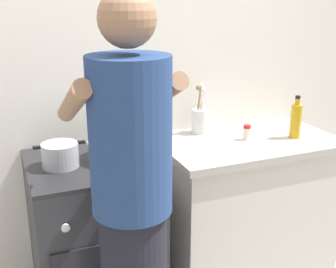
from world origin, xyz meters
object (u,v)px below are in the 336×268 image
object	(u,v)px
pot	(60,155)
oil_bottle	(296,120)
mixing_bowl	(118,148)
utensil_crock	(200,118)
stove_range	(95,242)
spice_bottle	(247,133)
person	(132,218)

from	to	relation	value
pot	oil_bottle	size ratio (longest dim) A/B	0.98
mixing_bowl	utensil_crock	xyz separation A→B (m)	(0.56, 0.22, 0.03)
stove_range	oil_bottle	bearing A→B (deg)	-3.56
mixing_bowl	oil_bottle	distance (m)	1.02
spice_bottle	person	size ratio (longest dim) A/B	0.05
stove_range	mixing_bowl	bearing A→B (deg)	-3.90
oil_bottle	stove_range	bearing A→B (deg)	176.44
spice_bottle	person	distance (m)	1.01
pot	person	distance (m)	0.57
pot	spice_bottle	xyz separation A→B (m)	(1.02, 0.01, -0.02)
pot	spice_bottle	bearing A→B (deg)	0.51
pot	utensil_crock	size ratio (longest dim) A/B	0.81
mixing_bowl	oil_bottle	xyz separation A→B (m)	(1.02, -0.06, 0.05)
stove_range	spice_bottle	distance (m)	1.01
utensil_crock	spice_bottle	bearing A→B (deg)	-49.46
pot	oil_bottle	xyz separation A→B (m)	(1.30, -0.06, 0.04)
mixing_bowl	spice_bottle	bearing A→B (deg)	0.51
stove_range	person	size ratio (longest dim) A/B	0.53
stove_range	utensil_crock	xyz separation A→B (m)	(0.70, 0.21, 0.54)
utensil_crock	person	bearing A→B (deg)	-130.92
mixing_bowl	person	size ratio (longest dim) A/B	0.18
utensil_crock	pot	bearing A→B (deg)	-165.03
pot	person	size ratio (longest dim) A/B	0.14
mixing_bowl	utensil_crock	bearing A→B (deg)	21.63
pot	oil_bottle	distance (m)	1.30
utensil_crock	person	world-z (taller)	person
oil_bottle	person	bearing A→B (deg)	-156.91
stove_range	oil_bottle	world-z (taller)	oil_bottle
stove_range	person	distance (m)	0.68
stove_range	person	xyz separation A→B (m)	(0.04, -0.55, 0.41)
pot	person	xyz separation A→B (m)	(0.18, -0.53, -0.10)
pot	utensil_crock	world-z (taller)	utensil_crock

